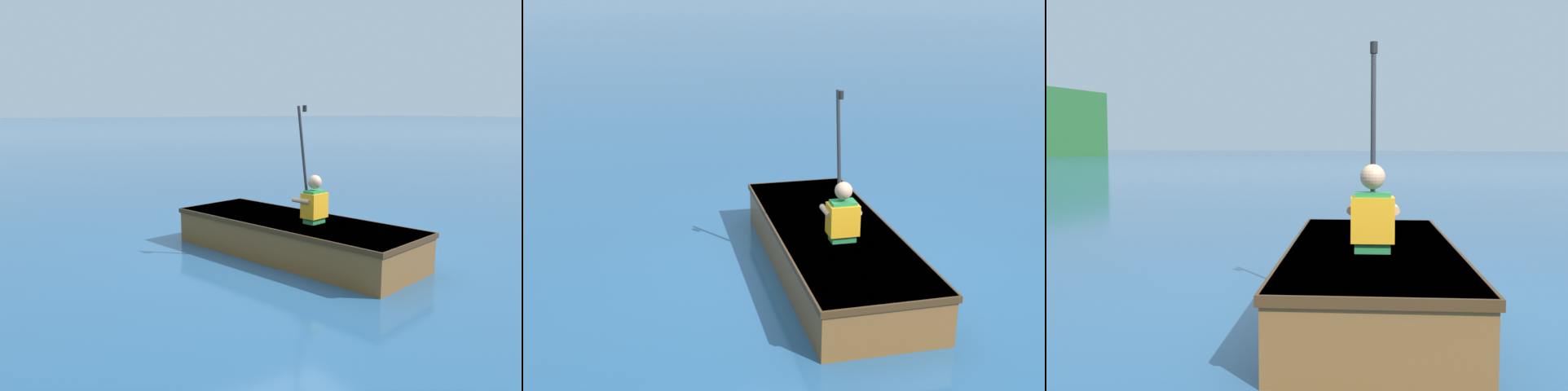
# 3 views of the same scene
# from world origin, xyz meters

# --- Properties ---
(ground_plane) EXTENTS (300.00, 300.00, 0.00)m
(ground_plane) POSITION_xyz_m (0.00, 0.00, 0.00)
(ground_plane) COLOR #28567F
(rowboat_foreground) EXTENTS (3.53, 1.99, 0.48)m
(rowboat_foreground) POSITION_xyz_m (0.01, 0.09, 0.27)
(rowboat_foreground) COLOR brown
(rowboat_foreground) RESTS_ON ground
(person_paddler) EXTENTS (0.43, 0.41, 1.44)m
(person_paddler) POSITION_xyz_m (-0.35, -0.00, 0.76)
(person_paddler) COLOR #267F3F
(person_paddler) RESTS_ON rowboat_foreground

